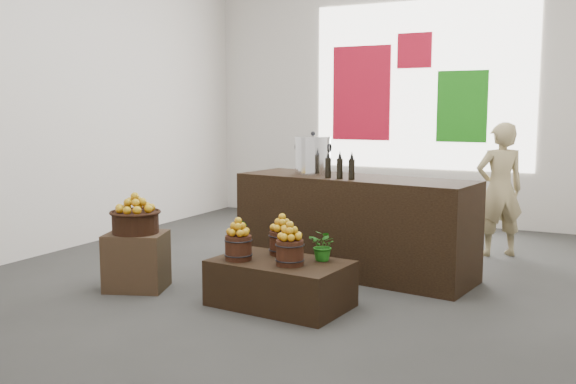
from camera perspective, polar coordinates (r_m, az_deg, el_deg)
The scene contains 22 objects.
ground at distance 6.59m, azimuth 0.87°, elevation -7.25°, with size 7.00×7.00×0.00m, color #31312F.
back_wall at distance 9.66m, azimuth 10.00°, elevation 9.27°, with size 6.00×0.04×4.00m, color beige.
back_opening at distance 9.56m, azimuth 11.71°, elevation 9.25°, with size 3.20×0.02×2.40m, color white.
deco_red_left at distance 9.81m, azimuth 6.53°, elevation 8.71°, with size 0.90×0.04×1.40m, color #B80E26.
deco_green_right at distance 9.41m, azimuth 15.21°, elevation 7.35°, with size 0.70×0.04×1.00m, color #1A7B13.
deco_red_upper at distance 9.60m, azimuth 11.18°, elevation 12.24°, with size 0.50×0.04×0.50m, color #B80E26.
crate at distance 6.14m, azimuth -13.30°, elevation -5.99°, with size 0.53×0.43×0.53m, color #462E20.
wicker_basket at distance 6.06m, azimuth -13.40°, elevation -2.66°, with size 0.42×0.42×0.19m, color black.
apples_in_basket at distance 6.04m, azimuth -13.45°, elevation -0.93°, with size 0.33×0.33×0.18m, color #A01F05, non-canonical shape.
display_table at distance 5.49m, azimuth -0.68°, elevation -8.11°, with size 1.13×0.70×0.39m, color black.
apple_bucket_front_left at distance 5.47m, azimuth -4.43°, elevation -4.96°, with size 0.23×0.23×0.21m, color #3E1E11.
apples_in_bucket_front_left at distance 5.44m, azimuth -4.45°, elevation -3.10°, with size 0.17×0.17×0.15m, color #A01F05, non-canonical shape.
apple_bucket_front_right at distance 5.27m, azimuth 0.16°, elevation -5.41°, with size 0.23×0.23×0.21m, color #3E1E11.
apples_in_bucket_front_right at distance 5.24m, azimuth 0.16°, elevation -3.48°, with size 0.17×0.17×0.15m, color #A01F05, non-canonical shape.
apple_bucket_rear at distance 5.65m, azimuth -0.52°, elevation -4.54°, with size 0.23×0.23×0.21m, color #3E1E11.
apples_in_bucket_rear at distance 5.62m, azimuth -0.52°, elevation -2.73°, with size 0.17×0.17×0.15m, color #A01F05, non-canonical shape.
herb_garnish_right at distance 5.42m, azimuth 3.19°, elevation -4.76°, with size 0.24×0.21×0.27m, color #185D13.
herb_garnish_left at distance 5.79m, azimuth -4.32°, elevation -3.86°, with size 0.16×0.13×0.29m, color #185D13.
counter at distance 6.54m, azimuth 5.88°, elevation -2.96°, with size 2.42×0.77×0.99m, color black.
stock_pot_left at distance 6.70m, azimuth 2.24°, elevation 3.19°, with size 0.37×0.37×0.37m, color silver.
oil_cruets at distance 6.25m, azimuth 4.89°, elevation 2.41°, with size 0.26×0.07×0.27m, color black, non-canonical shape.
shopper at distance 7.63m, azimuth 18.29°, elevation 0.20°, with size 0.55×0.36×1.52m, color #9A895E.
Camera 1 is at (2.74, -5.75, 1.66)m, focal length 40.00 mm.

